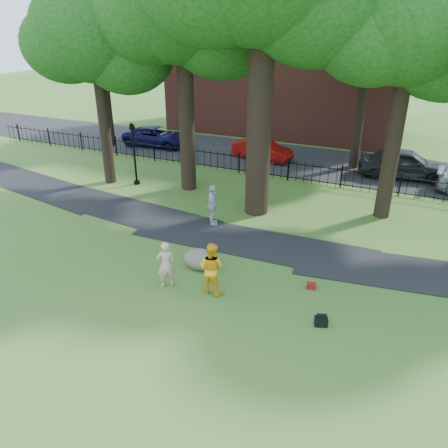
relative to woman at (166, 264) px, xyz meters
The scene contains 16 objects.
ground 1.02m from the woman, 31.06° to the left, with size 120.00×120.00×0.00m, color #2F5F21.
footpath 4.54m from the woman, 70.35° to the left, with size 36.00×2.60×0.03m, color black.
street 16.33m from the woman, 88.24° to the left, with size 80.00×7.00×0.02m, color black.
iron_fence 12.31m from the woman, 87.67° to the left, with size 44.00×0.04×1.20m.
brick_building 25.09m from the woman, 98.20° to the left, with size 18.00×8.00×12.00m, color brown.
tree_row 11.41m from the woman, 83.34° to the left, with size 26.82×7.96×12.42m.
woman is the anchor object (origin of this frame).
man 1.60m from the woman, 11.63° to the left, with size 0.89×0.69×1.83m, color #FFAC15.
pedestrian 5.18m from the woman, 98.37° to the left, with size 1.09×0.45×1.86m, color #BABBBF.
boulder 1.74m from the woman, 73.63° to the left, with size 1.29×0.97×0.75m, color #696158.
lamppost 10.76m from the woman, 130.53° to the left, with size 0.34×0.34×3.45m.
backpack 5.39m from the woman, ahead, with size 0.38×0.24×0.29m, color black.
red_bag 5.01m from the woman, 22.63° to the left, with size 0.32×0.20×0.22m, color maroon.
red_sedan 15.72m from the woman, 98.33° to the left, with size 1.40×4.01×1.32m, color #A30E0C.
navy_van 18.63m from the woman, 123.59° to the left, with size 2.28×4.95×1.37m, color #0B0B3A.
grey_car 16.77m from the woman, 67.42° to the left, with size 2.03×5.05×1.72m, color black.
Camera 1 is at (6.64, -11.06, 8.36)m, focal length 35.00 mm.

